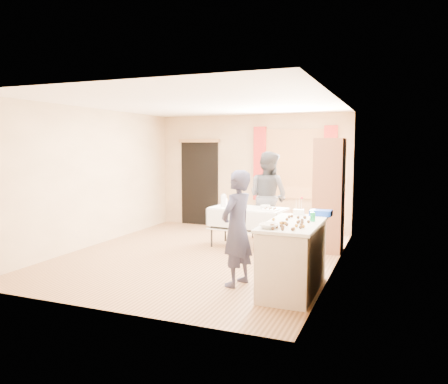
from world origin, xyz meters
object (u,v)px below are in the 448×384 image
at_px(cabinet, 329,195).
at_px(counter, 293,257).
at_px(girl, 237,228).
at_px(woman, 268,197).
at_px(chair, 263,223).
at_px(party_table, 248,224).

height_order(cabinet, counter, cabinet).
bearing_deg(girl, woman, -158.41).
bearing_deg(chair, party_table, -89.08).
bearing_deg(chair, counter, -66.88).
xyz_separation_m(chair, girl, (0.59, -3.22, 0.50)).
xyz_separation_m(cabinet, party_table, (-1.43, -0.27, -0.57)).
height_order(cabinet, chair, cabinet).
xyz_separation_m(chair, woman, (0.20, -0.38, 0.60)).
xyz_separation_m(party_table, woman, (0.19, 0.66, 0.45)).
height_order(counter, woman, woman).
relative_size(party_table, girl, 0.94).
distance_m(counter, woman, 3.05).
xyz_separation_m(party_table, chair, (-0.02, 1.04, -0.16)).
bearing_deg(woman, counter, 135.02).
bearing_deg(cabinet, party_table, -169.37).
bearing_deg(counter, party_table, 122.03).
bearing_deg(girl, chair, -155.73).
relative_size(counter, party_table, 0.98).
distance_m(cabinet, counter, 2.47).
bearing_deg(counter, girl, -176.18).
bearing_deg(cabinet, counter, -92.39).
distance_m(cabinet, woman, 1.31).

